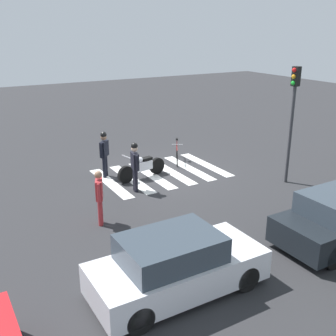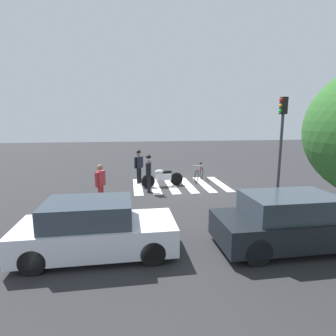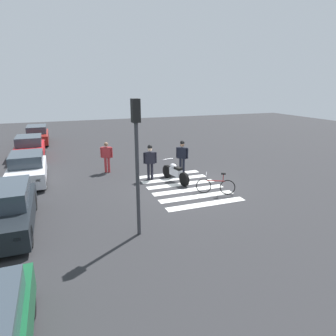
{
  "view_description": "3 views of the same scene",
  "coord_description": "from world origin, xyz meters",
  "px_view_note": "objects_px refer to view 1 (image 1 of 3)",
  "views": [
    {
      "loc": [
        7.65,
        13.91,
        5.75
      ],
      "look_at": [
        0.69,
        1.78,
        0.88
      ],
      "focal_mm": 43.6,
      "sensor_mm": 36.0,
      "label": 1
    },
    {
      "loc": [
        2.62,
        13.93,
        3.48
      ],
      "look_at": [
        0.82,
        1.33,
        1.2
      ],
      "focal_mm": 28.81,
      "sensor_mm": 36.0,
      "label": 2
    },
    {
      "loc": [
        -12.4,
        5.5,
        4.82
      ],
      "look_at": [
        0.4,
        0.72,
        0.93
      ],
      "focal_mm": 31.61,
      "sensor_mm": 36.0,
      "label": 3
    }
  ],
  "objects_px": {
    "officer_by_motorcycle": "(104,151)",
    "traffic_light_pole": "(293,107)",
    "leaning_bicycle": "(177,154)",
    "officer_on_foot": "(135,163)",
    "pedestrian_bystander": "(99,194)",
    "car_white_van": "(176,266)",
    "police_motorcycle": "(142,167)"
  },
  "relations": [
    {
      "from": "police_motorcycle",
      "to": "leaning_bicycle",
      "type": "bearing_deg",
      "value": -154.9
    },
    {
      "from": "pedestrian_bystander",
      "to": "traffic_light_pole",
      "type": "xyz_separation_m",
      "value": [
        -7.55,
        0.19,
        1.96
      ]
    },
    {
      "from": "leaning_bicycle",
      "to": "officer_on_foot",
      "type": "bearing_deg",
      "value": 34.96
    },
    {
      "from": "leaning_bicycle",
      "to": "officer_by_motorcycle",
      "type": "distance_m",
      "value": 3.55
    },
    {
      "from": "officer_on_foot",
      "to": "officer_by_motorcycle",
      "type": "distance_m",
      "value": 2.01
    },
    {
      "from": "police_motorcycle",
      "to": "officer_on_foot",
      "type": "xyz_separation_m",
      "value": [
        0.81,
        1.09,
        0.61
      ]
    },
    {
      "from": "officer_by_motorcycle",
      "to": "car_white_van",
      "type": "relative_size",
      "value": 0.46
    },
    {
      "from": "car_white_van",
      "to": "traffic_light_pole",
      "type": "relative_size",
      "value": 0.92
    },
    {
      "from": "officer_on_foot",
      "to": "pedestrian_bystander",
      "type": "bearing_deg",
      "value": 42.32
    },
    {
      "from": "police_motorcycle",
      "to": "officer_by_motorcycle",
      "type": "height_order",
      "value": "officer_by_motorcycle"
    },
    {
      "from": "pedestrian_bystander",
      "to": "car_white_van",
      "type": "bearing_deg",
      "value": 93.73
    },
    {
      "from": "leaning_bicycle",
      "to": "car_white_van",
      "type": "relative_size",
      "value": 0.38
    },
    {
      "from": "leaning_bicycle",
      "to": "officer_by_motorcycle",
      "type": "relative_size",
      "value": 0.82
    },
    {
      "from": "officer_by_motorcycle",
      "to": "police_motorcycle",
      "type": "bearing_deg",
      "value": 143.88
    },
    {
      "from": "officer_by_motorcycle",
      "to": "traffic_light_pole",
      "type": "height_order",
      "value": "traffic_light_pole"
    },
    {
      "from": "traffic_light_pole",
      "to": "officer_on_foot",
      "type": "bearing_deg",
      "value": -20.88
    },
    {
      "from": "car_white_van",
      "to": "traffic_light_pole",
      "type": "height_order",
      "value": "traffic_light_pole"
    },
    {
      "from": "police_motorcycle",
      "to": "officer_on_foot",
      "type": "relative_size",
      "value": 1.21
    },
    {
      "from": "police_motorcycle",
      "to": "traffic_light_pole",
      "type": "bearing_deg",
      "value": 145.76
    },
    {
      "from": "officer_by_motorcycle",
      "to": "car_white_van",
      "type": "bearing_deg",
      "value": 79.86
    },
    {
      "from": "police_motorcycle",
      "to": "pedestrian_bystander",
      "type": "bearing_deg",
      "value": 45.91
    },
    {
      "from": "officer_on_foot",
      "to": "traffic_light_pole",
      "type": "xyz_separation_m",
      "value": [
        -5.47,
        2.09,
        1.86
      ]
    },
    {
      "from": "officer_by_motorcycle",
      "to": "car_white_van",
      "type": "height_order",
      "value": "officer_by_motorcycle"
    },
    {
      "from": "officer_by_motorcycle",
      "to": "pedestrian_bystander",
      "type": "distance_m",
      "value": 4.21
    },
    {
      "from": "officer_by_motorcycle",
      "to": "traffic_light_pole",
      "type": "bearing_deg",
      "value": 145.37
    },
    {
      "from": "leaning_bicycle",
      "to": "traffic_light_pole",
      "type": "height_order",
      "value": "traffic_light_pole"
    },
    {
      "from": "police_motorcycle",
      "to": "leaning_bicycle",
      "type": "relative_size",
      "value": 1.45
    },
    {
      "from": "leaning_bicycle",
      "to": "officer_by_motorcycle",
      "type": "bearing_deg",
      "value": 2.95
    },
    {
      "from": "officer_on_foot",
      "to": "traffic_light_pole",
      "type": "height_order",
      "value": "traffic_light_pole"
    },
    {
      "from": "leaning_bicycle",
      "to": "pedestrian_bystander",
      "type": "bearing_deg",
      "value": 38.11
    },
    {
      "from": "officer_on_foot",
      "to": "pedestrian_bystander",
      "type": "relative_size",
      "value": 1.07
    },
    {
      "from": "pedestrian_bystander",
      "to": "officer_on_foot",
      "type": "bearing_deg",
      "value": -137.68
    }
  ]
}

